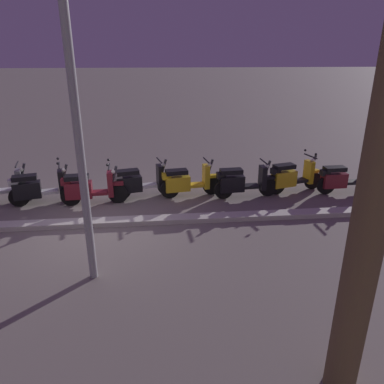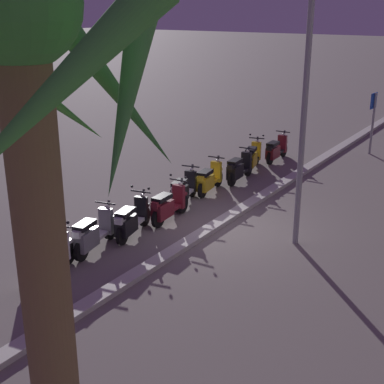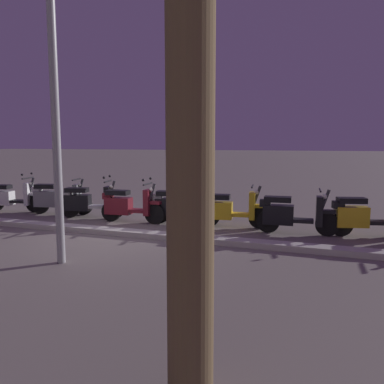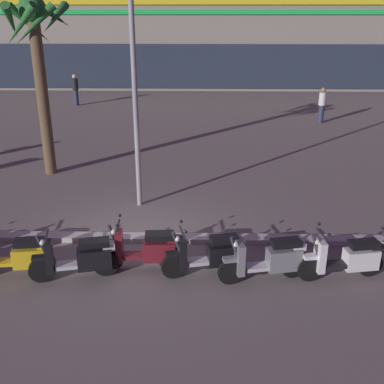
# 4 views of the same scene
# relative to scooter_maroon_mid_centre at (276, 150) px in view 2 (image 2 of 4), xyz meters

# --- Properties ---
(ground_plane) EXTENTS (200.00, 200.00, 0.00)m
(ground_plane) POSITION_rel_scooter_maroon_mid_centre_xyz_m (6.72, 1.42, -0.44)
(ground_plane) COLOR slate
(curb_strip) EXTENTS (60.00, 0.36, 0.12)m
(curb_strip) POSITION_rel_scooter_maroon_mid_centre_xyz_m (6.72, 1.44, -0.38)
(curb_strip) COLOR #BCB7AD
(curb_strip) RESTS_ON ground
(scooter_maroon_mid_centre) EXTENTS (1.83, 0.56, 1.04)m
(scooter_maroon_mid_centre) POSITION_rel_scooter_maroon_mid_centre_xyz_m (0.00, 0.00, 0.00)
(scooter_maroon_mid_centre) COLOR black
(scooter_maroon_mid_centre) RESTS_ON ground
(scooter_yellow_mid_front) EXTENTS (1.73, 0.73, 1.17)m
(scooter_yellow_mid_front) POSITION_rel_scooter_maroon_mid_centre_xyz_m (1.45, -0.23, 0.02)
(scooter_yellow_mid_front) COLOR black
(scooter_yellow_mid_front) RESTS_ON ground
(scooter_black_mid_rear) EXTENTS (1.81, 0.56, 1.04)m
(scooter_black_mid_rear) POSITION_rel_scooter_maroon_mid_centre_xyz_m (2.99, 0.06, 0.01)
(scooter_black_mid_rear) COLOR black
(scooter_black_mid_rear) RESTS_ON ground
(scooter_yellow_far_back) EXTENTS (1.74, 0.60, 1.04)m
(scooter_yellow_far_back) POSITION_rel_scooter_maroon_mid_centre_xyz_m (4.49, -0.18, 0.00)
(scooter_yellow_far_back) COLOR black
(scooter_yellow_far_back) RESTS_ON ground
(scooter_black_gap_after_mid) EXTENTS (1.77, 0.70, 1.04)m
(scooter_black_gap_after_mid) POSITION_rel_scooter_maroon_mid_centre_xyz_m (5.81, -0.24, 0.01)
(scooter_black_gap_after_mid) COLOR black
(scooter_black_gap_after_mid) RESTS_ON ground
(scooter_maroon_tail_end) EXTENTS (1.75, 0.56, 1.17)m
(scooter_maroon_tail_end) POSITION_rel_scooter_maroon_mid_centre_xyz_m (7.10, 0.14, 0.01)
(scooter_maroon_tail_end) COLOR black
(scooter_maroon_tail_end) RESTS_ON ground
(scooter_black_last_in_row) EXTENTS (1.76, 0.70, 1.17)m
(scooter_black_last_in_row) POSITION_rel_scooter_maroon_mid_centre_xyz_m (8.44, -0.03, 0.01)
(scooter_black_last_in_row) COLOR black
(scooter_black_last_in_row) RESTS_ON ground
(scooter_grey_lead_nearest) EXTENTS (1.82, 0.70, 1.04)m
(scooter_grey_lead_nearest) POSITION_rel_scooter_maroon_mid_centre_xyz_m (9.63, -0.22, 0.02)
(scooter_grey_lead_nearest) COLOR black
(scooter_grey_lead_nearest) RESTS_ON ground
(scooter_white_second_in_line) EXTENTS (1.80, 0.65, 1.17)m
(scooter_white_second_in_line) POSITION_rel_scooter_maroon_mid_centre_xyz_m (11.21, -0.11, 0.00)
(scooter_white_second_in_line) COLOR black
(scooter_white_second_in_line) RESTS_ON ground
(crossing_sign) EXTENTS (0.60, 0.14, 2.40)m
(crossing_sign) POSITION_rel_scooter_maroon_mid_centre_xyz_m (-3.07, 2.63, 1.06)
(crossing_sign) COLOR #939399
(crossing_sign) RESTS_ON ground
(palm_tree_mid_walkway) EXTENTS (2.47, 2.51, 6.00)m
(palm_tree_mid_walkway) POSITION_rel_scooter_maroon_mid_centre_xyz_m (15.61, 5.20, 3.96)
(palm_tree_mid_walkway) COLOR brown
(palm_tree_mid_walkway) RESTS_ON ground
(street_lamp) EXTENTS (0.36, 0.36, 6.18)m
(street_lamp) POSITION_rel_scooter_maroon_mid_centre_xyz_m (6.50, 3.59, 3.37)
(street_lamp) COLOR #939399
(street_lamp) RESTS_ON ground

